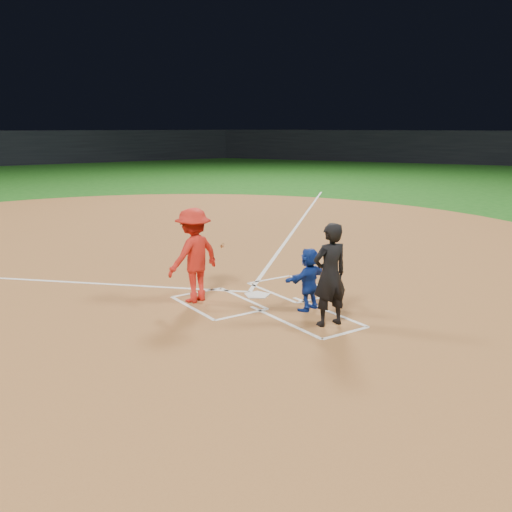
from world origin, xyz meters
TOP-DOWN VIEW (x-y plane):
  - ground at (0.00, 0.00)m, footprint 120.00×120.00m
  - home_plate_dirt at (0.00, 6.00)m, footprint 28.00×28.00m
  - stadium_wall_right at (42.00, 24.00)m, footprint 31.04×52.56m
  - home_plate at (0.00, 0.00)m, footprint 0.60×0.60m
  - catcher at (0.30, -1.38)m, footprint 1.22×0.68m
  - umpire at (0.04, -2.29)m, footprint 0.74×0.53m
  - chalk_markings at (0.00, 5.29)m, footprint 28.35×17.32m
  - batter_at_plate at (-1.30, 0.41)m, footprint 1.53×1.04m

SIDE VIEW (x-z plane):
  - ground at x=0.00m, z-range 0.00..0.00m
  - home_plate_dirt at x=0.00m, z-range 0.00..0.01m
  - chalk_markings at x=0.00m, z-range 0.01..0.02m
  - home_plate at x=0.00m, z-range 0.01..0.03m
  - catcher at x=0.30m, z-range 0.01..1.27m
  - umpire at x=0.04m, z-range 0.01..1.92m
  - batter_at_plate at x=-1.30m, z-range 0.01..1.97m
  - stadium_wall_right at x=42.00m, z-range 0.00..3.20m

